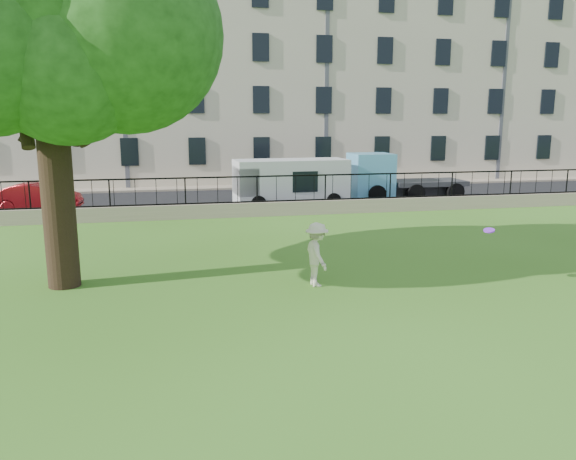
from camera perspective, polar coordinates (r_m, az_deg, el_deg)
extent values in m
plane|color=#376718|center=(12.64, 5.41, -7.72)|extent=(120.00, 120.00, 0.00)
cube|color=gray|center=(23.98, -3.14, 2.12)|extent=(50.00, 0.40, 0.60)
cube|color=black|center=(23.93, -3.15, 2.90)|extent=(50.00, 0.05, 0.06)
cube|color=black|center=(23.80, -3.18, 5.45)|extent=(50.00, 0.05, 0.06)
cube|color=black|center=(28.62, -4.59, 3.00)|extent=(60.00, 9.00, 0.01)
cube|color=gray|center=(33.73, -5.75, 4.32)|extent=(60.00, 1.40, 0.12)
cube|color=beige|center=(39.24, -6.89, 14.69)|extent=(56.00, 10.00, 13.00)
cylinder|color=black|center=(14.69, -22.30, 2.69)|extent=(0.78, 0.78, 4.25)
sphere|color=#1C4512|center=(14.78, -23.69, 20.31)|extent=(5.91, 5.91, 5.91)
sphere|color=#1C4512|center=(13.67, -16.33, 18.62)|extent=(4.43, 4.43, 4.43)
imported|color=beige|center=(13.90, 2.94, -2.50)|extent=(0.68, 1.08, 1.60)
cylinder|color=#8829E9|center=(14.60, 19.76, -0.03)|extent=(0.31, 0.31, 0.12)
imported|color=#A8141B|center=(27.64, -24.09, 3.04)|extent=(3.81, 1.49, 1.24)
cube|color=silver|center=(26.62, 0.29, 4.80)|extent=(5.37, 2.33, 2.21)
cube|color=#5AA9D4|center=(29.42, 11.77, 5.35)|extent=(5.69, 2.02, 2.39)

